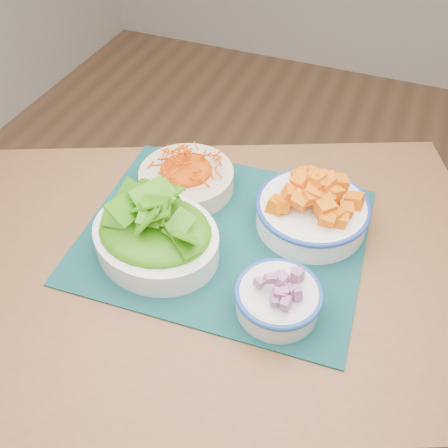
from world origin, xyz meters
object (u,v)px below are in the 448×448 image
at_px(carrot_bowl, 186,175).
at_px(lettuce_bowl, 155,231).
at_px(squash_bowl, 313,204).
at_px(table, 213,292).
at_px(placemat, 224,235).
at_px(onion_bowl, 278,296).

xyz_separation_m(carrot_bowl, lettuce_bowl, (0.03, -0.19, 0.02)).
bearing_deg(squash_bowl, table, -133.17).
relative_size(placemat, carrot_bowl, 2.33).
height_order(placemat, lettuce_bowl, lettuce_bowl).
bearing_deg(placemat, squash_bowl, 28.00).
distance_m(table, onion_bowl, 0.23).
xyz_separation_m(carrot_bowl, squash_bowl, (0.29, -0.01, 0.02)).
height_order(placemat, onion_bowl, onion_bowl).
bearing_deg(placemat, onion_bowl, -44.55).
bearing_deg(onion_bowl, carrot_bowl, 140.24).
relative_size(carrot_bowl, onion_bowl, 1.41).
bearing_deg(placemat, table, -91.42).
height_order(carrot_bowl, lettuce_bowl, lettuce_bowl).
height_order(placemat, carrot_bowl, carrot_bowl).
relative_size(squash_bowl, onion_bowl, 1.75).
xyz_separation_m(carrot_bowl, onion_bowl, (0.29, -0.24, 0.00)).
relative_size(carrot_bowl, squash_bowl, 0.81).
xyz_separation_m(placemat, squash_bowl, (0.16, 0.10, 0.06)).
xyz_separation_m(squash_bowl, onion_bowl, (0.00, -0.23, -0.02)).
bearing_deg(lettuce_bowl, carrot_bowl, 113.04).
bearing_deg(squash_bowl, lettuce_bowl, -144.67).
height_order(lettuce_bowl, onion_bowl, lettuce_bowl).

